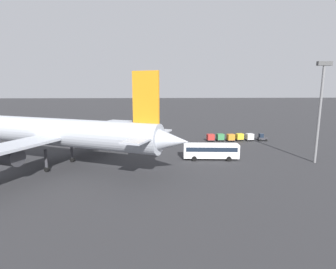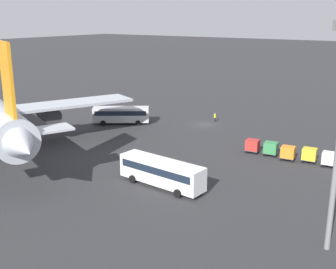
# 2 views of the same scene
# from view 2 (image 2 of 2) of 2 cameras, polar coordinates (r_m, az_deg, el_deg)

# --- Properties ---
(ground_plane) EXTENTS (600.00, 600.00, 0.00)m
(ground_plane) POSITION_cam_2_polar(r_m,az_deg,el_deg) (80.95, 4.97, 1.36)
(ground_plane) COLOR #2D2D30
(shuttle_bus_near) EXTENTS (10.28, 8.33, 3.23)m
(shuttle_bus_near) POSITION_cam_2_polar(r_m,az_deg,el_deg) (81.31, -6.38, 2.79)
(shuttle_bus_near) COLOR silver
(shuttle_bus_near) RESTS_ON ground
(shuttle_bus_far) EXTENTS (11.59, 3.75, 3.31)m
(shuttle_bus_far) POSITION_cam_2_polar(r_m,az_deg,el_deg) (51.11, -0.88, -4.97)
(shuttle_bus_far) COLOR white
(shuttle_bus_far) RESTS_ON ground
(worker_person) EXTENTS (0.38, 0.38, 1.74)m
(worker_person) POSITION_cam_2_polar(r_m,az_deg,el_deg) (82.94, 6.36, 2.30)
(worker_person) COLOR #1E1E2D
(worker_person) RESTS_ON ground
(cargo_cart_white) EXTENTS (2.17, 1.90, 2.06)m
(cargo_cart_white) POSITION_cam_2_polar(r_m,az_deg,el_deg) (61.99, 21.02, -3.05)
(cargo_cart_white) COLOR #38383D
(cargo_cart_white) RESTS_ON ground
(cargo_cart_yellow) EXTENTS (2.17, 1.90, 2.06)m
(cargo_cart_yellow) POSITION_cam_2_polar(r_m,az_deg,el_deg) (62.86, 18.61, -2.56)
(cargo_cart_yellow) COLOR #38383D
(cargo_cart_yellow) RESTS_ON ground
(cargo_cart_orange) EXTENTS (2.17, 1.90, 2.06)m
(cargo_cart_orange) POSITION_cam_2_polar(r_m,az_deg,el_deg) (62.84, 15.95, -2.34)
(cargo_cart_orange) COLOR #38383D
(cargo_cart_orange) RESTS_ON ground
(cargo_cart_green) EXTENTS (2.17, 1.90, 2.06)m
(cargo_cart_green) POSITION_cam_2_polar(r_m,az_deg,el_deg) (64.25, 13.76, -1.78)
(cargo_cart_green) COLOR #38383D
(cargo_cart_green) RESTS_ON ground
(cargo_cart_red) EXTENTS (2.17, 1.90, 2.06)m
(cargo_cart_red) POSITION_cam_2_polar(r_m,az_deg,el_deg) (65.01, 11.38, -1.43)
(cargo_cart_red) COLOR #38383D
(cargo_cart_red) RESTS_ON ground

